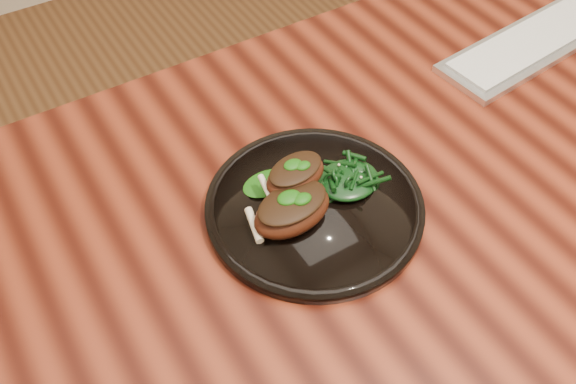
% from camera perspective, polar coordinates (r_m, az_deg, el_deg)
% --- Properties ---
extents(desk, '(1.60, 0.80, 0.75)m').
position_cam_1_polar(desk, '(1.07, 13.59, 0.99)').
color(desk, '#320C06').
rests_on(desk, ground).
extents(plate, '(0.30, 0.30, 0.02)m').
position_cam_1_polar(plate, '(0.89, 2.37, -1.34)').
color(plate, black).
rests_on(plate, desk).
extents(lamb_chop_front, '(0.12, 0.09, 0.05)m').
position_cam_1_polar(lamb_chop_front, '(0.84, 0.32, -1.57)').
color(lamb_chop_front, '#471C0D').
rests_on(lamb_chop_front, plate).
extents(lamb_chop_back, '(0.10, 0.07, 0.04)m').
position_cam_1_polar(lamb_chop_back, '(0.86, 0.62, 1.58)').
color(lamb_chop_back, '#471C0D').
rests_on(lamb_chop_back, plate).
extents(herb_smear, '(0.07, 0.05, 0.00)m').
position_cam_1_polar(herb_smear, '(0.90, -1.87, 0.79)').
color(herb_smear, '#0B4307').
rests_on(herb_smear, plate).
extents(greens_heap, '(0.09, 0.08, 0.03)m').
position_cam_1_polar(greens_heap, '(0.90, 5.41, 1.34)').
color(greens_heap, black).
rests_on(greens_heap, plate).
extents(keyboard, '(0.40, 0.16, 0.02)m').
position_cam_1_polar(keyboard, '(1.25, 20.98, 12.30)').
color(keyboard, silver).
rests_on(keyboard, desk).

